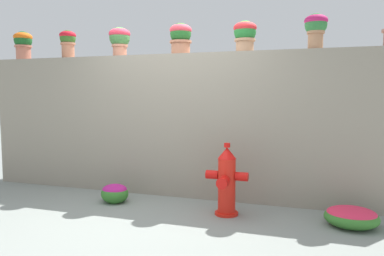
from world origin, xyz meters
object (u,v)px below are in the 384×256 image
at_px(potted_plant_3, 181,36).
at_px(potted_plant_4, 245,33).
at_px(potted_plant_2, 120,38).
at_px(flower_bush_right, 351,216).
at_px(potted_plant_1, 68,41).
at_px(potted_plant_5, 316,26).
at_px(potted_plant_0, 23,43).
at_px(flower_bush_left, 115,192).
at_px(fire_hydrant, 227,182).

height_order(potted_plant_3, potted_plant_4, potted_plant_3).
relative_size(potted_plant_2, potted_plant_3, 1.00).
bearing_deg(flower_bush_right, potted_plant_1, 170.50).
xyz_separation_m(potted_plant_4, potted_plant_5, (0.87, -0.00, 0.04)).
xyz_separation_m(potted_plant_0, flower_bush_right, (4.79, -0.60, -2.11)).
height_order(potted_plant_2, flower_bush_right, potted_plant_2).
height_order(potted_plant_3, flower_bush_left, potted_plant_3).
bearing_deg(potted_plant_5, flower_bush_left, -165.93).
distance_m(fire_hydrant, flower_bush_right, 1.39).
height_order(potted_plant_2, potted_plant_5, potted_plant_5).
distance_m(potted_plant_2, flower_bush_left, 2.20).
height_order(potted_plant_1, potted_plant_5, potted_plant_5).
height_order(potted_plant_1, potted_plant_3, potted_plant_1).
bearing_deg(fire_hydrant, potted_plant_0, 169.55).
distance_m(potted_plant_4, fire_hydrant, 1.92).
height_order(potted_plant_0, fire_hydrant, potted_plant_0).
distance_m(potted_plant_4, flower_bush_right, 2.52).
distance_m(potted_plant_0, potted_plant_2, 1.68).
bearing_deg(potted_plant_5, potted_plant_3, 179.82).
height_order(potted_plant_3, flower_bush_right, potted_plant_3).
height_order(potted_plant_2, potted_plant_4, potted_plant_2).
bearing_deg(flower_bush_right, potted_plant_2, 168.23).
bearing_deg(potted_plant_5, potted_plant_2, 179.35).
relative_size(potted_plant_2, potted_plant_4, 1.06).
xyz_separation_m(potted_plant_4, fire_hydrant, (-0.08, -0.66, -1.80)).
height_order(potted_plant_0, potted_plant_2, potted_plant_0).
bearing_deg(potted_plant_5, potted_plant_4, 179.74).
relative_size(potted_plant_5, fire_hydrant, 0.51).
bearing_deg(potted_plant_1, flower_bush_right, -9.50).
bearing_deg(flower_bush_left, potted_plant_1, 149.84).
xyz_separation_m(potted_plant_2, flower_bush_right, (3.11, -0.65, -2.11)).
distance_m(potted_plant_1, potted_plant_3, 1.85).
xyz_separation_m(potted_plant_1, fire_hydrant, (2.65, -0.71, -1.83)).
height_order(potted_plant_0, potted_plant_3, potted_plant_0).
relative_size(potted_plant_0, flower_bush_right, 0.77).
relative_size(potted_plant_0, flower_bush_left, 1.20).
xyz_separation_m(potted_plant_4, flower_bush_right, (1.29, -0.62, -2.08)).
height_order(fire_hydrant, flower_bush_left, fire_hydrant).
bearing_deg(potted_plant_1, potted_plant_2, -1.45).
bearing_deg(potted_plant_2, potted_plant_4, -0.83).
relative_size(potted_plant_5, flower_bush_left, 1.18).
bearing_deg(flower_bush_right, potted_plant_5, 124.24).
bearing_deg(potted_plant_5, flower_bush_right, -55.76).
xyz_separation_m(fire_hydrant, flower_bush_left, (-1.51, 0.04, -0.26)).
bearing_deg(potted_plant_4, potted_plant_3, 179.89).
xyz_separation_m(potted_plant_0, flower_bush_left, (1.92, -0.59, -2.09)).
xyz_separation_m(potted_plant_5, fire_hydrant, (-0.94, -0.65, -1.84)).
relative_size(potted_plant_1, flower_bush_left, 1.18).
bearing_deg(potted_plant_4, potted_plant_2, 179.17).
height_order(potted_plant_0, potted_plant_5, potted_plant_0).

